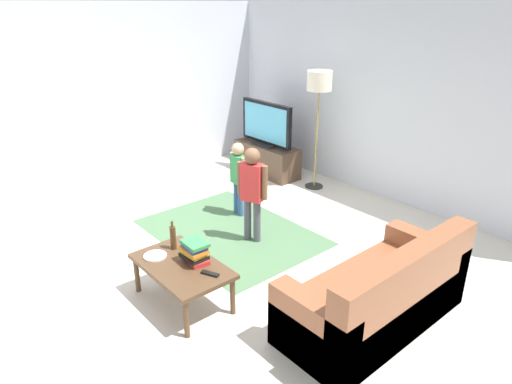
{
  "coord_description": "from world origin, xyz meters",
  "views": [
    {
      "loc": [
        3.71,
        -2.57,
        2.68
      ],
      "look_at": [
        0.0,
        0.6,
        0.65
      ],
      "focal_mm": 32.08,
      "sensor_mm": 36.0,
      "label": 1
    }
  ],
  "objects_px": {
    "tv": "(266,124)",
    "bottle": "(173,237)",
    "floor_lamp": "(319,87)",
    "tv_remote": "(210,274)",
    "couch": "(382,299)",
    "child_near_tv": "(238,172)",
    "coffee_table": "(182,269)",
    "plate": "(155,256)",
    "tv_stand": "(267,159)",
    "book_stack": "(195,251)",
    "child_center": "(252,186)"
  },
  "relations": [
    {
      "from": "floor_lamp",
      "to": "coffee_table",
      "type": "relative_size",
      "value": 1.78
    },
    {
      "from": "couch",
      "to": "tv_remote",
      "type": "height_order",
      "value": "couch"
    },
    {
      "from": "couch",
      "to": "child_near_tv",
      "type": "height_order",
      "value": "child_near_tv"
    },
    {
      "from": "tv_remote",
      "to": "plate",
      "type": "xyz_separation_m",
      "value": [
        -0.6,
        -0.22,
        -0.0
      ]
    },
    {
      "from": "tv",
      "to": "book_stack",
      "type": "distance_m",
      "value": 3.63
    },
    {
      "from": "child_near_tv",
      "to": "coffee_table",
      "type": "height_order",
      "value": "child_near_tv"
    },
    {
      "from": "tv",
      "to": "book_stack",
      "type": "xyz_separation_m",
      "value": [
        2.21,
        -2.87,
        -0.32
      ]
    },
    {
      "from": "floor_lamp",
      "to": "coffee_table",
      "type": "distance_m",
      "value": 3.58
    },
    {
      "from": "child_near_tv",
      "to": "bottle",
      "type": "xyz_separation_m",
      "value": [
        0.9,
        -1.53,
        -0.06
      ]
    },
    {
      "from": "child_center",
      "to": "book_stack",
      "type": "distance_m",
      "value": 1.33
    },
    {
      "from": "tv",
      "to": "bottle",
      "type": "distance_m",
      "value": 3.45
    },
    {
      "from": "coffee_table",
      "to": "bottle",
      "type": "height_order",
      "value": "bottle"
    },
    {
      "from": "tv_stand",
      "to": "child_center",
      "type": "height_order",
      "value": "child_center"
    },
    {
      "from": "book_stack",
      "to": "bottle",
      "type": "height_order",
      "value": "bottle"
    },
    {
      "from": "tv_remote",
      "to": "floor_lamp",
      "type": "bearing_deg",
      "value": 92.01
    },
    {
      "from": "floor_lamp",
      "to": "tv_remote",
      "type": "bearing_deg",
      "value": -63.3
    },
    {
      "from": "floor_lamp",
      "to": "child_near_tv",
      "type": "xyz_separation_m",
      "value": [
        0.02,
        -1.52,
        -0.94
      ]
    },
    {
      "from": "child_near_tv",
      "to": "tv_remote",
      "type": "xyz_separation_m",
      "value": [
        1.52,
        -1.53,
        -0.18
      ]
    },
    {
      "from": "tv",
      "to": "plate",
      "type": "xyz_separation_m",
      "value": [
        1.88,
        -3.11,
        -0.42
      ]
    },
    {
      "from": "tv_stand",
      "to": "book_stack",
      "type": "height_order",
      "value": "book_stack"
    },
    {
      "from": "floor_lamp",
      "to": "book_stack",
      "type": "bearing_deg",
      "value": -67.38
    },
    {
      "from": "tv",
      "to": "plate",
      "type": "bearing_deg",
      "value": -58.79
    },
    {
      "from": "coffee_table",
      "to": "book_stack",
      "type": "height_order",
      "value": "book_stack"
    },
    {
      "from": "child_center",
      "to": "tv_remote",
      "type": "height_order",
      "value": "child_center"
    },
    {
      "from": "book_stack",
      "to": "plate",
      "type": "xyz_separation_m",
      "value": [
        -0.33,
        -0.24,
        -0.1
      ]
    },
    {
      "from": "couch",
      "to": "coffee_table",
      "type": "height_order",
      "value": "couch"
    },
    {
      "from": "bottle",
      "to": "tv_stand",
      "type": "bearing_deg",
      "value": 122.63
    },
    {
      "from": "bottle",
      "to": "tv_remote",
      "type": "bearing_deg",
      "value": 0.0
    },
    {
      "from": "child_near_tv",
      "to": "tv_remote",
      "type": "distance_m",
      "value": 2.17
    },
    {
      "from": "bottle",
      "to": "plate",
      "type": "xyz_separation_m",
      "value": [
        0.02,
        -0.22,
        -0.12
      ]
    },
    {
      "from": "child_center",
      "to": "tv_remote",
      "type": "xyz_separation_m",
      "value": [
        0.84,
        -1.21,
        -0.27
      ]
    },
    {
      "from": "tv_stand",
      "to": "tv_remote",
      "type": "distance_m",
      "value": 3.83
    },
    {
      "from": "plate",
      "to": "couch",
      "type": "bearing_deg",
      "value": 36.11
    },
    {
      "from": "coffee_table",
      "to": "book_stack",
      "type": "bearing_deg",
      "value": 68.72
    },
    {
      "from": "tv_stand",
      "to": "child_center",
      "type": "bearing_deg",
      "value": -46.07
    },
    {
      "from": "coffee_table",
      "to": "book_stack",
      "type": "relative_size",
      "value": 3.51
    },
    {
      "from": "tv_stand",
      "to": "tv",
      "type": "bearing_deg",
      "value": -90.0
    },
    {
      "from": "couch",
      "to": "book_stack",
      "type": "height_order",
      "value": "couch"
    },
    {
      "from": "child_near_tv",
      "to": "bottle",
      "type": "distance_m",
      "value": 1.78
    },
    {
      "from": "tv_remote",
      "to": "couch",
      "type": "bearing_deg",
      "value": 18.04
    },
    {
      "from": "child_center",
      "to": "plate",
      "type": "xyz_separation_m",
      "value": [
        0.24,
        -1.43,
        -0.27
      ]
    },
    {
      "from": "tv_stand",
      "to": "coffee_table",
      "type": "relative_size",
      "value": 1.2
    },
    {
      "from": "tv",
      "to": "bottle",
      "type": "bearing_deg",
      "value": -57.18
    },
    {
      "from": "tv_stand",
      "to": "plate",
      "type": "xyz_separation_m",
      "value": [
        1.88,
        -3.13,
        0.18
      ]
    },
    {
      "from": "child_center",
      "to": "coffee_table",
      "type": "xyz_separation_m",
      "value": [
        0.52,
        -1.31,
        -0.33
      ]
    },
    {
      "from": "tv",
      "to": "tv_stand",
      "type": "bearing_deg",
      "value": 90.0
    },
    {
      "from": "tv_stand",
      "to": "floor_lamp",
      "type": "distance_m",
      "value": 1.61
    },
    {
      "from": "tv",
      "to": "coffee_table",
      "type": "distance_m",
      "value": 3.72
    },
    {
      "from": "tv_remote",
      "to": "book_stack",
      "type": "bearing_deg",
      "value": 150.9
    },
    {
      "from": "child_near_tv",
      "to": "tv",
      "type": "bearing_deg",
      "value": 125.37
    }
  ]
}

